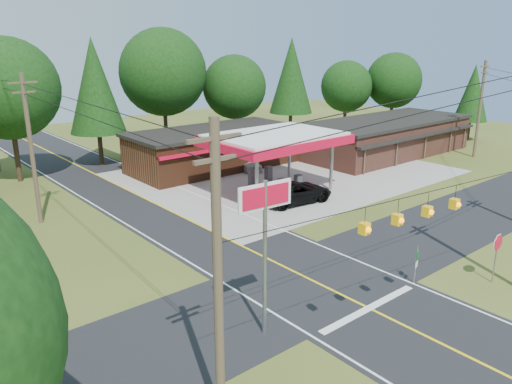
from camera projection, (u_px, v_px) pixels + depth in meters
ground at (313, 281)px, 25.82m from camera, size 120.00×120.00×0.00m
main_highway at (313, 281)px, 25.81m from camera, size 8.00×120.00×0.02m
cross_road at (313, 281)px, 25.81m from camera, size 70.00×7.00×0.02m
lane_center_yellow at (313, 281)px, 25.81m from camera, size 0.15×110.00×0.00m
gas_canopy at (275, 141)px, 39.63m from camera, size 10.60×7.40×4.88m
convenience_store at (214, 148)px, 48.26m from camera, size 16.40×7.55×3.80m
strip_building at (387, 137)px, 54.15m from camera, size 20.40×8.75×3.80m
utility_pole_near_left at (218, 278)px, 14.80m from camera, size 1.80×0.30×10.00m
utility_pole_far_left at (31, 148)px, 32.60m from camera, size 1.80×0.30×10.00m
utility_pole_far_right at (480, 108)px, 51.75m from camera, size 1.80×0.30×10.00m
overhead_beacons at (414, 198)px, 18.98m from camera, size 17.04×2.04×1.03m
treeline_backdrop at (115, 96)px, 41.75m from camera, size 70.27×51.59×13.30m
suv_car at (296, 192)px, 38.13m from camera, size 6.55×6.55×1.62m
sedan_car at (247, 162)px, 47.84m from camera, size 5.23×5.23×1.43m
big_stop_sign at (265, 223)px, 19.77m from camera, size 2.51×0.32×6.76m
octagonal_stop_sign at (498, 246)px, 25.10m from camera, size 0.92×0.09×2.68m
route_sign_post at (417, 262)px, 25.20m from camera, size 0.41×0.17×2.07m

